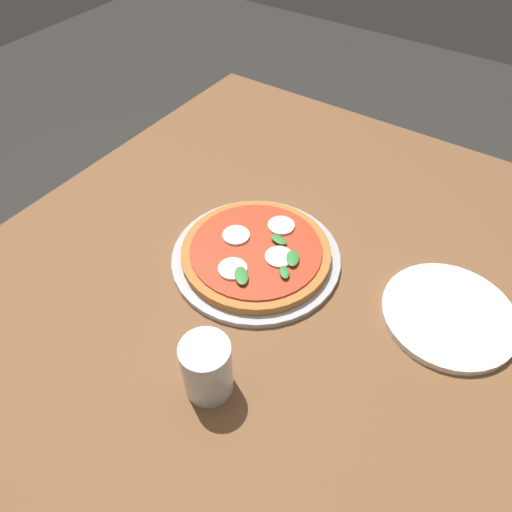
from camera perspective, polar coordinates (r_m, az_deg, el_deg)
The scene contains 6 objects.
ground_plane at distance 1.52m, azimuth -0.65°, elevation -21.54°, with size 6.00×6.00×0.00m, color #2D2B28.
dining_table at distance 0.95m, azimuth -0.97°, elevation -7.30°, with size 1.37×1.06×0.72m.
serving_tray at distance 0.93m, azimuth 0.00°, elevation -0.17°, with size 0.33×0.33×0.01m, color #B2B2B7.
pizza at distance 0.92m, azimuth 0.02°, elevation 0.49°, with size 0.29×0.29×0.03m.
plate_white at distance 0.91m, azimuth 22.08°, elevation -6.54°, with size 0.23×0.23×0.01m, color white.
glass_cup at distance 0.73m, azimuth -5.89°, elevation -13.20°, with size 0.08×0.08×0.11m, color silver.
Camera 1 is at (0.46, 0.33, 1.41)m, focal length 33.40 mm.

